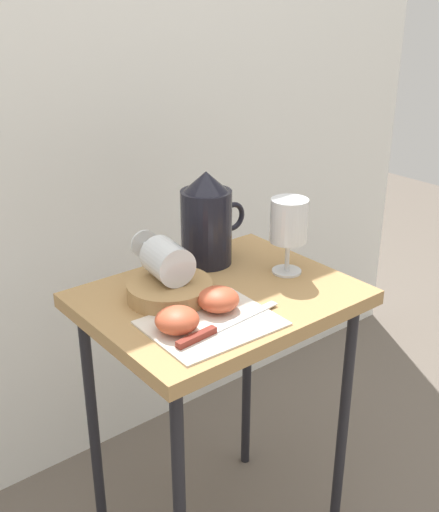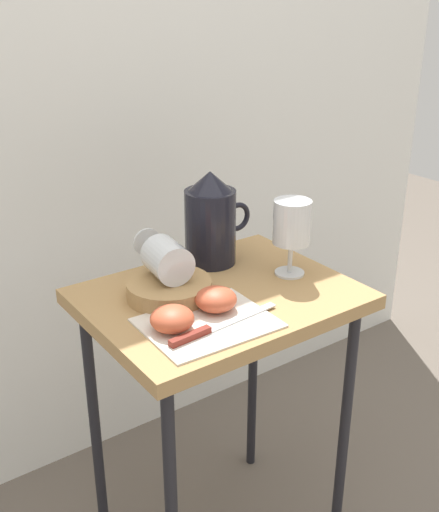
{
  "view_description": "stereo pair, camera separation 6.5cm",
  "coord_description": "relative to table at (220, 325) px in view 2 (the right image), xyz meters",
  "views": [
    {
      "loc": [
        -0.71,
        -0.88,
        1.24
      ],
      "look_at": [
        0.0,
        0.0,
        0.75
      ],
      "focal_mm": 43.88,
      "sensor_mm": 36.0,
      "label": 1
    },
    {
      "loc": [
        -0.66,
        -0.92,
        1.24
      ],
      "look_at": [
        0.0,
        0.0,
        0.75
      ],
      "focal_mm": 43.88,
      "sensor_mm": 36.0,
      "label": 2
    }
  ],
  "objects": [
    {
      "name": "curtain_drape",
      "position": [
        0.0,
        0.5,
        0.31
      ],
      "size": [
        2.4,
        0.03,
        1.81
      ],
      "primitive_type": "cube",
      "color": "white",
      "rests_on": "ground_plane"
    },
    {
      "name": "table",
      "position": [
        0.0,
        0.0,
        0.0
      ],
      "size": [
        0.53,
        0.41,
        0.67
      ],
      "color": "#AD8451",
      "rests_on": "ground_plane"
    },
    {
      "name": "linen_napkin",
      "position": [
        -0.09,
        -0.09,
        0.08
      ],
      "size": [
        0.24,
        0.19,
        0.0
      ],
      "primitive_type": "cube",
      "rotation": [
        0.0,
        0.0,
        -0.03
      ],
      "color": "silver",
      "rests_on": "table"
    },
    {
      "name": "basket_tray",
      "position": [
        -0.09,
        0.04,
        0.09
      ],
      "size": [
        0.17,
        0.17,
        0.03
      ],
      "primitive_type": "cylinder",
      "color": "#AD8451",
      "rests_on": "table"
    },
    {
      "name": "pitcher",
      "position": [
        0.07,
        0.14,
        0.16
      ],
      "size": [
        0.16,
        0.11,
        0.21
      ],
      "color": "black",
      "rests_on": "table"
    },
    {
      "name": "wine_glass_upright",
      "position": [
        0.17,
        -0.02,
        0.19
      ],
      "size": [
        0.08,
        0.08,
        0.17
      ],
      "color": "silver",
      "rests_on": "table"
    },
    {
      "name": "wine_glass_tipped_near",
      "position": [
        -0.09,
        0.06,
        0.15
      ],
      "size": [
        0.09,
        0.16,
        0.08
      ],
      "color": "silver",
      "rests_on": "basket_tray"
    },
    {
      "name": "apple_half_left",
      "position": [
        -0.16,
        -0.08,
        0.1
      ],
      "size": [
        0.08,
        0.08,
        0.04
      ],
      "primitive_type": "ellipsoid",
      "color": "#C15133",
      "rests_on": "linen_napkin"
    },
    {
      "name": "apple_half_right",
      "position": [
        -0.05,
        -0.06,
        0.1
      ],
      "size": [
        0.08,
        0.08,
        0.04
      ],
      "primitive_type": "ellipsoid",
      "color": "#C15133",
      "rests_on": "linen_napkin"
    },
    {
      "name": "knife",
      "position": [
        -0.11,
        -0.12,
        0.09
      ],
      "size": [
        0.24,
        0.03,
        0.01
      ],
      "color": "silver",
      "rests_on": "linen_napkin"
    }
  ]
}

